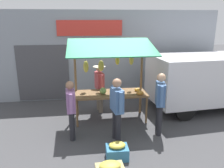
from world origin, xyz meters
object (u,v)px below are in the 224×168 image
shopper_in_grey_tee (160,99)px  shopper_in_striped_shirt (71,106)px  produce_crate_side (117,151)px  market_stall (110,72)px  parked_van (210,77)px  vendor_with_sunhat (99,85)px  shopper_with_shopping_bag (117,106)px

shopper_in_grey_tee → shopper_in_striped_shirt: bearing=102.4°
shopper_in_grey_tee → produce_crate_side: shopper_in_grey_tee is taller
market_stall → shopper_in_striped_shirt: 1.69m
market_stall → produce_crate_side: bearing=86.6°
shopper_in_grey_tee → parked_van: 2.87m
market_stall → shopper_in_striped_shirt: (1.16, 1.05, -0.63)m
parked_van → produce_crate_side: (3.68, 2.68, -0.94)m
vendor_with_sunhat → parked_van: parked_van is taller
vendor_with_sunhat → parked_van: (-3.84, 0.18, 0.18)m
shopper_with_shopping_bag → produce_crate_side: bearing=162.6°
vendor_with_sunhat → shopper_in_grey_tee: (-1.48, 1.81, 0.06)m
market_stall → vendor_with_sunhat: (0.28, -0.73, -0.59)m
shopper_in_grey_tee → parked_van: parked_van is taller
shopper_in_grey_tee → parked_van: bearing=-42.0°
vendor_with_sunhat → market_stall: bearing=10.0°
shopper_with_shopping_bag → shopper_in_striped_shirt: bearing=65.9°
vendor_with_sunhat → shopper_in_grey_tee: size_ratio=0.94×
produce_crate_side → shopper_with_shopping_bag: bearing=-98.1°
shopper_in_grey_tee → vendor_with_sunhat: bearing=52.5°
shopper_in_grey_tee → parked_van: size_ratio=0.38×
market_stall → shopper_with_shopping_bag: size_ratio=1.49×
shopper_with_shopping_bag → shopper_in_grey_tee: bearing=-86.9°
vendor_with_sunhat → shopper_with_shopping_bag: size_ratio=0.95×
market_stall → vendor_with_sunhat: bearing=-69.0°
vendor_with_sunhat → shopper_in_striped_shirt: vendor_with_sunhat is taller
vendor_with_sunhat → parked_van: 3.85m
market_stall → parked_van: market_stall is taller
vendor_with_sunhat → produce_crate_side: (-0.16, 2.86, -0.76)m
shopper_in_grey_tee → shopper_with_shopping_bag: size_ratio=1.02×
market_stall → shopper_in_grey_tee: size_ratio=1.46×
vendor_with_sunhat → shopper_in_grey_tee: 2.34m
vendor_with_sunhat → shopper_in_striped_shirt: size_ratio=1.02×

